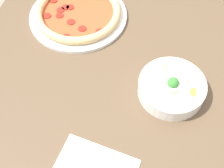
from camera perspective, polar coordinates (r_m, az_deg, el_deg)
The scene contains 4 objects.
ground_plane at distance 1.63m, azimuth 2.01°, elevation -11.37°, with size 8.00×8.00×0.00m, color gray.
dining_table at distance 1.06m, azimuth 3.02°, elevation 2.45°, with size 1.16×0.96×0.76m.
pizza at distance 1.08m, azimuth -6.24°, elevation 12.73°, with size 0.33×0.33×0.04m.
bowl at distance 0.88m, azimuth 10.93°, elevation -0.59°, with size 0.19×0.19×0.07m.
Camera 1 is at (0.63, 0.11, 1.50)m, focal length 50.00 mm.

